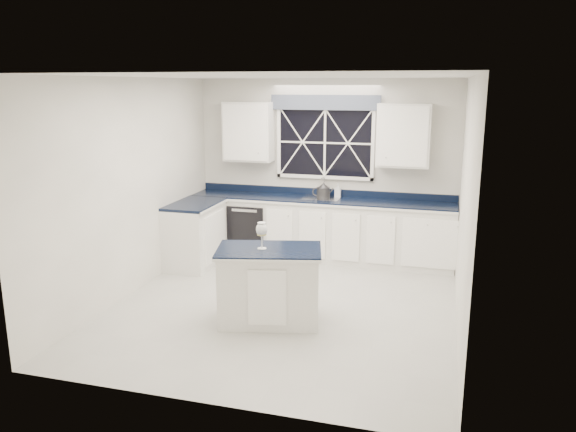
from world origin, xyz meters
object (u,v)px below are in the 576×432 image
(kettle, at_px, (323,191))
(wine_glass, at_px, (262,231))
(soap_bottle, at_px, (338,190))
(dishwasher, at_px, (252,228))
(faucet, at_px, (323,186))
(island, at_px, (269,285))

(kettle, distance_m, wine_glass, 2.54)
(wine_glass, bearing_deg, soap_bottle, 82.88)
(dishwasher, relative_size, soap_bottle, 4.07)
(faucet, relative_size, island, 0.24)
(island, bearing_deg, soap_bottle, 70.89)
(kettle, relative_size, wine_glass, 1.07)
(soap_bottle, bearing_deg, faucet, -178.73)
(dishwasher, relative_size, faucet, 2.72)
(dishwasher, height_order, soap_bottle, soap_bottle)
(dishwasher, relative_size, kettle, 2.57)
(island, xyz_separation_m, kettle, (0.06, 2.51, 0.62))
(island, xyz_separation_m, soap_bottle, (0.26, 2.64, 0.61))
(dishwasher, xyz_separation_m, wine_glass, (0.99, -2.47, 0.65))
(faucet, distance_m, kettle, 0.14)
(wine_glass, bearing_deg, dishwasher, 111.84)
(kettle, height_order, soap_bottle, kettle)
(dishwasher, height_order, wine_glass, wine_glass)
(kettle, bearing_deg, dishwasher, 171.24)
(wine_glass, xyz_separation_m, soap_bottle, (0.33, 2.67, -0.02))
(kettle, bearing_deg, island, -103.50)
(kettle, xyz_separation_m, soap_bottle, (0.20, 0.13, -0.00))
(faucet, distance_m, soap_bottle, 0.23)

